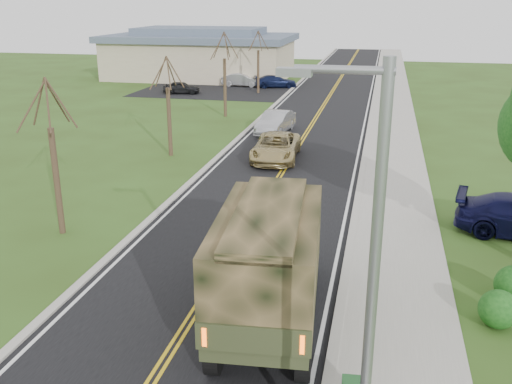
% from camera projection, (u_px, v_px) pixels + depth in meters
% --- Properties ---
extents(road, '(8.00, 120.00, 0.01)m').
position_uv_depth(road, '(323.00, 106.00, 48.72)').
color(road, black).
rests_on(road, ground).
extents(curb_right, '(0.30, 120.00, 0.12)m').
position_uv_depth(curb_right, '(372.00, 108.00, 47.85)').
color(curb_right, '#9E998E').
rests_on(curb_right, ground).
extents(sidewalk_right, '(3.20, 120.00, 0.10)m').
position_uv_depth(sidewalk_right, '(394.00, 109.00, 47.49)').
color(sidewalk_right, '#9E998E').
rests_on(sidewalk_right, ground).
extents(curb_left, '(0.30, 120.00, 0.10)m').
position_uv_depth(curb_left, '(275.00, 104.00, 49.56)').
color(curb_left, '#9E998E').
rests_on(curb_left, ground).
extents(street_light, '(1.65, 0.22, 8.00)m').
position_uv_depth(street_light, '(366.00, 290.00, 8.86)').
color(street_light, gray).
rests_on(street_light, ground).
extents(bare_tree_a, '(1.93, 2.26, 6.08)m').
position_uv_depth(bare_tree_a, '(55.00, 169.00, 21.60)').
color(bare_tree_a, '#38281C').
rests_on(bare_tree_a, ground).
extents(bare_tree_b, '(1.83, 2.14, 5.73)m').
position_uv_depth(bare_tree_b, '(169.00, 114.00, 32.73)').
color(bare_tree_b, '#38281C').
rests_on(bare_tree_b, ground).
extents(bare_tree_c, '(2.04, 2.39, 6.42)m').
position_uv_depth(bare_tree_c, '(225.00, 81.00, 43.73)').
color(bare_tree_c, '#38281C').
rests_on(bare_tree_c, ground).
extents(bare_tree_d, '(1.88, 2.20, 5.91)m').
position_uv_depth(bare_tree_d, '(258.00, 67.00, 54.89)').
color(bare_tree_d, '#38281C').
rests_on(bare_tree_d, ground).
extents(commercial_building, '(25.50, 21.50, 5.65)m').
position_uv_depth(commercial_building, '(201.00, 54.00, 65.92)').
color(commercial_building, tan).
rests_on(commercial_building, ground).
extents(military_truck, '(3.14, 7.51, 3.65)m').
position_uv_depth(military_truck, '(270.00, 254.00, 15.60)').
color(military_truck, black).
rests_on(military_truck, ground).
extents(suv_champagne, '(2.75, 5.44, 1.48)m').
position_uv_depth(suv_champagne, '(276.00, 147.00, 32.41)').
color(suv_champagne, tan).
rests_on(suv_champagne, ground).
extents(sedan_silver, '(2.15, 4.74, 1.51)m').
position_uv_depth(sedan_silver, '(276.00, 122.00, 38.79)').
color(sedan_silver, '#A0A1A5').
rests_on(sedan_silver, ground).
extents(lot_car_dark, '(3.69, 1.96, 1.20)m').
position_uv_depth(lot_car_dark, '(182.00, 88.00, 55.10)').
color(lot_car_dark, black).
rests_on(lot_car_dark, ground).
extents(lot_car_silver, '(4.25, 1.64, 1.38)m').
position_uv_depth(lot_car_silver, '(242.00, 80.00, 59.72)').
color(lot_car_silver, '#B2B2B7').
rests_on(lot_car_silver, ground).
extents(lot_car_navy, '(4.66, 2.93, 1.26)m').
position_uv_depth(lot_car_navy, '(276.00, 81.00, 59.00)').
color(lot_car_navy, '#0F1739').
rests_on(lot_car_navy, ground).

